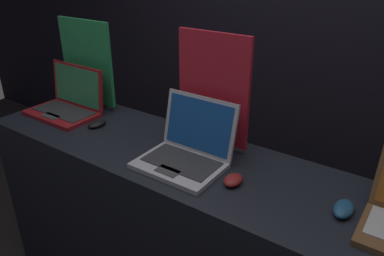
{
  "coord_description": "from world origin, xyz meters",
  "views": [
    {
      "loc": [
        0.8,
        -0.88,
        1.79
      ],
      "look_at": [
        -0.01,
        0.28,
        1.13
      ],
      "focal_mm": 35.0,
      "sensor_mm": 36.0,
      "label": 1
    }
  ],
  "objects_px": {
    "promo_stand_front": "(87,65)",
    "mouse_back": "(344,209)",
    "laptop_front": "(68,103)",
    "mouse_front": "(97,124)",
    "laptop_middle": "(187,149)",
    "mouse_middle": "(233,180)",
    "promo_stand_middle": "(213,94)"
  },
  "relations": [
    {
      "from": "laptop_front",
      "to": "mouse_front",
      "type": "bearing_deg",
      "value": -7.5
    },
    {
      "from": "laptop_front",
      "to": "laptop_middle",
      "type": "bearing_deg",
      "value": -4.26
    },
    {
      "from": "mouse_front",
      "to": "promo_stand_middle",
      "type": "xyz_separation_m",
      "value": [
        0.59,
        0.17,
        0.23
      ]
    },
    {
      "from": "mouse_front",
      "to": "promo_stand_front",
      "type": "bearing_deg",
      "value": 143.08
    },
    {
      "from": "laptop_front",
      "to": "mouse_front",
      "type": "height_order",
      "value": "laptop_front"
    },
    {
      "from": "mouse_front",
      "to": "mouse_back",
      "type": "relative_size",
      "value": 0.94
    },
    {
      "from": "mouse_middle",
      "to": "promo_stand_front",
      "type": "bearing_deg",
      "value": 166.54
    },
    {
      "from": "laptop_front",
      "to": "mouse_middle",
      "type": "distance_m",
      "value": 1.1
    },
    {
      "from": "promo_stand_middle",
      "to": "mouse_front",
      "type": "bearing_deg",
      "value": -163.98
    },
    {
      "from": "promo_stand_middle",
      "to": "mouse_back",
      "type": "bearing_deg",
      "value": -15.23
    },
    {
      "from": "mouse_front",
      "to": "mouse_back",
      "type": "distance_m",
      "value": 1.23
    },
    {
      "from": "mouse_front",
      "to": "promo_stand_middle",
      "type": "distance_m",
      "value": 0.66
    },
    {
      "from": "laptop_front",
      "to": "promo_stand_middle",
      "type": "xyz_separation_m",
      "value": [
        0.86,
        0.14,
        0.19
      ]
    },
    {
      "from": "laptop_front",
      "to": "mouse_middle",
      "type": "relative_size",
      "value": 4.17
    },
    {
      "from": "laptop_front",
      "to": "promo_stand_front",
      "type": "bearing_deg",
      "value": 90.0
    },
    {
      "from": "laptop_front",
      "to": "promo_stand_front",
      "type": "distance_m",
      "value": 0.24
    },
    {
      "from": "mouse_front",
      "to": "mouse_middle",
      "type": "height_order",
      "value": "mouse_middle"
    },
    {
      "from": "laptop_front",
      "to": "laptop_middle",
      "type": "xyz_separation_m",
      "value": [
        0.86,
        -0.06,
        0.0
      ]
    },
    {
      "from": "laptop_middle",
      "to": "mouse_back",
      "type": "xyz_separation_m",
      "value": [
        0.64,
        0.02,
        -0.04
      ]
    },
    {
      "from": "promo_stand_front",
      "to": "mouse_back",
      "type": "height_order",
      "value": "promo_stand_front"
    },
    {
      "from": "mouse_front",
      "to": "laptop_middle",
      "type": "distance_m",
      "value": 0.59
    },
    {
      "from": "mouse_middle",
      "to": "promo_stand_middle",
      "type": "relative_size",
      "value": 0.18
    },
    {
      "from": "promo_stand_front",
      "to": "promo_stand_middle",
      "type": "bearing_deg",
      "value": -1.92
    },
    {
      "from": "laptop_front",
      "to": "promo_stand_front",
      "type": "xyz_separation_m",
      "value": [
        0.0,
        0.16,
        0.17
      ]
    },
    {
      "from": "laptop_front",
      "to": "mouse_front",
      "type": "relative_size",
      "value": 3.65
    },
    {
      "from": "promo_stand_front",
      "to": "mouse_front",
      "type": "bearing_deg",
      "value": -36.92
    },
    {
      "from": "laptop_front",
      "to": "laptop_middle",
      "type": "height_order",
      "value": "laptop_middle"
    },
    {
      "from": "mouse_front",
      "to": "mouse_middle",
      "type": "distance_m",
      "value": 0.84
    },
    {
      "from": "laptop_front",
      "to": "promo_stand_front",
      "type": "height_order",
      "value": "promo_stand_front"
    },
    {
      "from": "promo_stand_front",
      "to": "laptop_middle",
      "type": "distance_m",
      "value": 0.9
    },
    {
      "from": "promo_stand_middle",
      "to": "mouse_back",
      "type": "height_order",
      "value": "promo_stand_middle"
    },
    {
      "from": "laptop_middle",
      "to": "promo_stand_middle",
      "type": "height_order",
      "value": "promo_stand_middle"
    }
  ]
}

